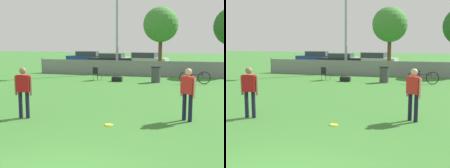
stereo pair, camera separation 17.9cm
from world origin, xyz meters
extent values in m
cube|color=gray|center=(0.00, 18.00, 0.55)|extent=(19.14, 0.03, 1.10)
cylinder|color=slate|center=(-9.57, 18.00, 0.61)|extent=(0.07, 0.07, 1.21)
cylinder|color=#9E9EA3|center=(-3.61, 19.07, 4.15)|extent=(0.20, 0.20, 8.29)
cylinder|color=brown|center=(-0.52, 21.54, 1.40)|extent=(0.32, 0.32, 2.79)
sphere|color=#3D7F33|center=(-0.52, 21.54, 3.88)|extent=(2.90, 2.90, 2.90)
cylinder|color=#191933|center=(-3.30, 4.43, 0.45)|extent=(0.13, 0.13, 0.90)
cylinder|color=#191933|center=(-3.06, 4.46, 0.45)|extent=(0.13, 0.13, 0.90)
cube|color=#B21419|center=(-3.18, 4.44, 1.18)|extent=(0.47, 0.28, 0.56)
sphere|color=#8C664C|center=(-3.18, 4.44, 1.60)|extent=(0.23, 0.23, 0.23)
cylinder|color=#8C664C|center=(-3.44, 4.41, 1.10)|extent=(0.08, 0.08, 0.65)
cylinder|color=#8C664C|center=(-2.92, 4.48, 1.10)|extent=(0.08, 0.08, 0.65)
cylinder|color=#191933|center=(2.03, 5.54, 0.45)|extent=(0.13, 0.13, 0.90)
cylinder|color=#191933|center=(2.23, 5.39, 0.45)|extent=(0.13, 0.13, 0.90)
cube|color=red|center=(2.13, 5.47, 1.18)|extent=(0.48, 0.44, 0.56)
sphere|color=#D8AD8C|center=(2.13, 5.47, 1.60)|extent=(0.23, 0.23, 0.23)
cylinder|color=#D8AD8C|center=(1.92, 5.62, 1.10)|extent=(0.08, 0.08, 0.65)
cylinder|color=#D8AD8C|center=(2.34, 5.31, 1.10)|extent=(0.08, 0.08, 0.65)
cylinder|color=yellow|center=(-0.19, 4.31, 0.01)|extent=(0.26, 0.26, 0.03)
torus|color=yellow|center=(-0.19, 4.31, 0.01)|extent=(0.26, 0.26, 0.03)
cylinder|color=#333338|center=(-3.56, 14.73, 0.21)|extent=(0.02, 0.02, 0.41)
cylinder|color=#333338|center=(-3.92, 14.90, 0.21)|extent=(0.02, 0.02, 0.41)
cylinder|color=#333338|center=(-3.73, 14.37, 0.21)|extent=(0.02, 0.02, 0.41)
cylinder|color=#333338|center=(-4.09, 14.54, 0.21)|extent=(0.02, 0.02, 0.41)
cube|color=black|center=(-3.83, 14.63, 0.43)|extent=(0.59, 0.59, 0.03)
cube|color=black|center=(-3.92, 14.44, 0.65)|extent=(0.41, 0.21, 0.42)
torus|color=black|center=(1.80, 14.36, 0.38)|extent=(0.75, 0.13, 0.75)
torus|color=black|center=(2.87, 14.49, 0.38)|extent=(0.75, 0.13, 0.75)
cylinder|color=black|center=(2.34, 14.43, 0.57)|extent=(0.99, 0.16, 0.04)
cylinder|color=black|center=(2.10, 14.40, 0.57)|extent=(0.03, 0.03, 0.39)
cylinder|color=black|center=(2.79, 14.48, 0.57)|extent=(0.03, 0.03, 0.35)
cube|color=black|center=(2.10, 14.40, 0.79)|extent=(0.17, 0.08, 0.04)
cylinder|color=black|center=(2.79, 14.48, 0.75)|extent=(0.08, 0.44, 0.03)
cylinder|color=#3F3F44|center=(0.00, 14.51, 0.46)|extent=(0.56, 0.56, 0.92)
cylinder|color=black|center=(0.00, 14.51, 0.96)|extent=(0.58, 0.58, 0.08)
cube|color=black|center=(-2.43, 14.34, 0.14)|extent=(0.64, 0.35, 0.29)
cube|color=black|center=(-2.43, 14.34, 0.30)|extent=(0.54, 0.04, 0.02)
cylinder|color=black|center=(-8.18, 29.63, 0.32)|extent=(0.66, 0.23, 0.65)
cylinder|color=black|center=(-8.05, 28.13, 0.32)|extent=(0.66, 0.23, 0.65)
cylinder|color=black|center=(-10.98, 29.40, 0.32)|extent=(0.66, 0.23, 0.65)
cylinder|color=black|center=(-10.86, 27.91, 0.32)|extent=(0.66, 0.23, 0.65)
cube|color=navy|center=(-9.52, 28.77, 0.54)|extent=(4.66, 2.08, 0.66)
cube|color=#2D333D|center=(-9.52, 28.77, 1.11)|extent=(2.47, 1.70, 0.49)
cylinder|color=black|center=(-4.48, 26.66, 0.30)|extent=(0.61, 0.19, 0.60)
cylinder|color=black|center=(-4.50, 25.04, 0.30)|extent=(0.61, 0.19, 0.60)
cylinder|color=black|center=(-7.24, 26.70, 0.30)|extent=(0.61, 0.19, 0.60)
cylinder|color=black|center=(-7.27, 25.08, 0.30)|extent=(0.61, 0.19, 0.60)
cube|color=black|center=(-5.87, 25.87, 0.51)|extent=(4.49, 1.90, 0.63)
cube|color=#2D333D|center=(-5.87, 25.87, 1.06)|extent=(2.34, 1.65, 0.47)
cylinder|color=black|center=(-1.00, 26.29, 0.32)|extent=(0.67, 0.27, 0.65)
cylinder|color=black|center=(-1.22, 24.77, 0.32)|extent=(0.67, 0.27, 0.65)
cylinder|color=black|center=(-3.71, 26.68, 0.32)|extent=(0.67, 0.27, 0.65)
cylinder|color=black|center=(-3.93, 25.16, 0.32)|extent=(0.67, 0.27, 0.65)
cube|color=#B7B7BC|center=(-2.47, 25.73, 0.55)|extent=(4.61, 2.36, 0.69)
cube|color=#2D333D|center=(-2.47, 25.73, 1.15)|extent=(2.49, 1.85, 0.52)
camera|label=1|loc=(2.32, -4.70, 2.61)|focal=50.00mm
camera|label=2|loc=(2.49, -4.66, 2.61)|focal=50.00mm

